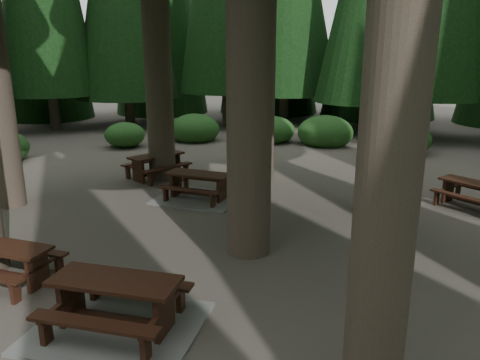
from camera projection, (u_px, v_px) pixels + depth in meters
The scene contains 7 objects.
ground at pixel (210, 246), 9.46m from camera, with size 80.00×80.00×0.00m, color #544C44.
picnic_table_a at pixel (117, 312), 6.58m from camera, with size 2.76×2.49×0.78m.
picnic_table_b at pixel (157, 162), 14.37m from camera, with size 1.70×1.95×0.74m.
picnic_table_c at pixel (199, 191), 12.33m from camera, with size 2.40×2.10×0.72m.
picnic_table_d at pixel (472, 191), 11.65m from camera, with size 1.88×1.72×0.66m.
picnic_table_e at pixel (7, 258), 7.87m from camera, with size 1.76×1.54×0.66m.
shrub_ring at pixel (258, 222), 9.62m from camera, with size 23.86×24.64×1.49m.
Camera 1 is at (5.09, -7.16, 3.82)m, focal length 35.00 mm.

